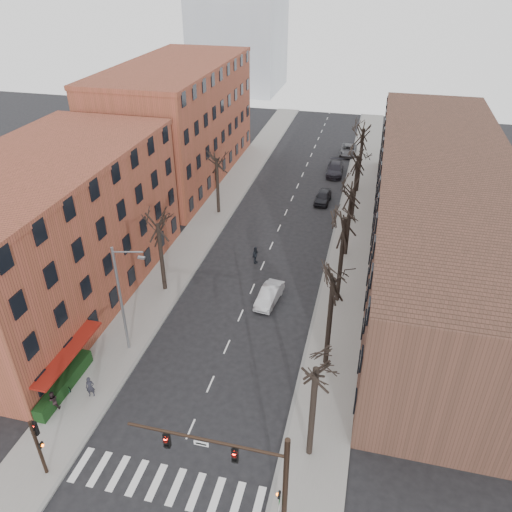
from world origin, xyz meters
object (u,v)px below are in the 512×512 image
Objects in this scene: parked_car_near at (323,197)px; bicycle at (64,384)px; parked_car_mid at (335,169)px; pedestrian_a at (90,387)px; silver_sedan at (269,295)px.

parked_car_near is 37.25m from bicycle.
parked_car_mid is at bearing 7.26° from bicycle.
pedestrian_a reaches higher than parked_car_near.
bicycle is (-13.83, -44.09, -0.21)m from parked_car_mid.
parked_car_mid is at bearing 53.43° from pedestrian_a.
parked_car_near is at bearing -94.73° from parked_car_mid.
bicycle is at bearing -109.48° from parked_car_mid.
pedestrian_a is 1.02× the size of bicycle.
pedestrian_a is at bearing -68.97° from bicycle.
parked_car_near is 2.66× the size of bicycle.
pedestrian_a is (-11.25, -34.90, 0.24)m from parked_car_near.
parked_car_near is at bearing 3.60° from bicycle.
parked_car_mid is 46.21m from bicycle.
silver_sedan is at bearing -91.89° from parked_car_near.
parked_car_mid reaches higher than silver_sedan.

